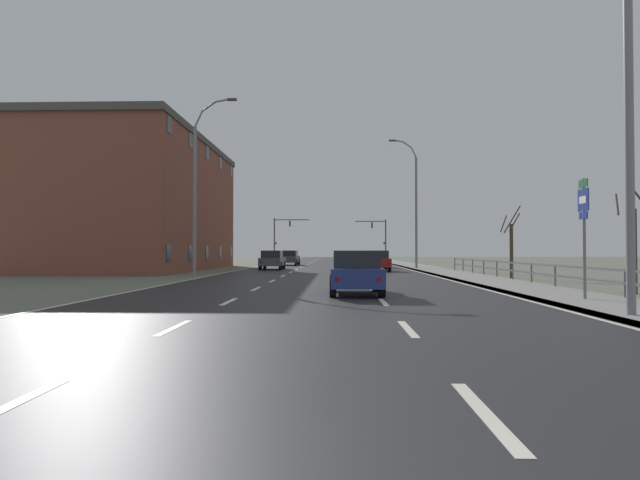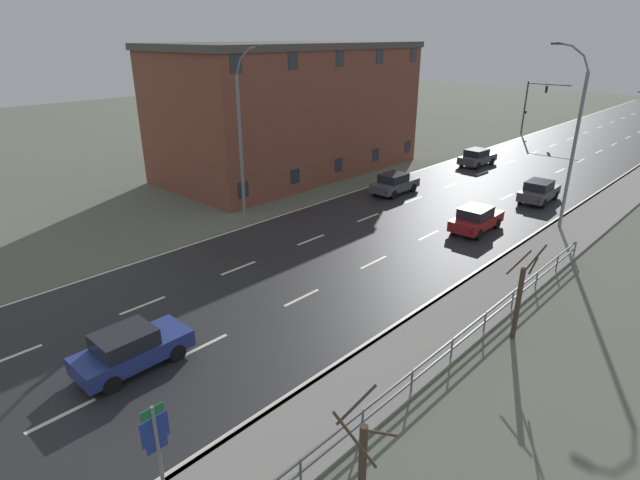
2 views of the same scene
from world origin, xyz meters
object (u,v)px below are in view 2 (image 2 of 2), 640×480
traffic_signal_left (533,100)px  car_near_left (395,183)px  street_lamp_left_bank (242,141)px  brick_building (290,109)px  street_lamp_midground (572,143)px  car_mid_centre (477,157)px  car_far_right (539,191)px  car_near_right (476,219)px  highway_sign (159,454)px  car_far_left (131,348)px

traffic_signal_left → car_near_left: 31.60m
street_lamp_left_bank → traffic_signal_left: bearing=89.4°
traffic_signal_left → brick_building: brick_building is taller
street_lamp_midground → brick_building: size_ratio=0.48×
car_mid_centre → car_far_right: bearing=-37.0°
car_near_right → car_near_left: 8.91m
car_far_right → car_near_right: same height
car_far_right → street_lamp_midground: bearing=-58.8°
car_far_right → car_mid_centre: same height
car_far_right → car_mid_centre: (-8.44, 6.96, 0.00)m
highway_sign → car_far_left: (-6.79, 2.65, -1.60)m
street_lamp_midground → highway_sign: size_ratio=2.91×
highway_sign → car_near_left: (-12.75, 27.15, -1.60)m
car_far_left → brick_building: bearing=124.4°
car_far_left → car_mid_centre: same height
street_lamp_midground → car_mid_centre: street_lamp_midground is taller
street_lamp_left_bank → car_near_left: street_lamp_left_bank is taller
car_near_right → brick_building: (-19.25, 2.75, 4.55)m
street_lamp_midground → street_lamp_left_bank: street_lamp_midground is taller
car_near_right → street_lamp_left_bank: bearing=-144.1°
traffic_signal_left → brick_building: (-8.25, -31.70, 1.30)m
street_lamp_midground → highway_sign: street_lamp_midground is taller
highway_sign → car_near_right: 24.48m
car_mid_centre → street_lamp_left_bank: bearing=-95.5°
street_lamp_left_bank → car_near_right: (11.41, 8.75, -4.46)m
highway_sign → car_mid_centre: (-12.42, 39.60, -1.60)m
car_near_right → car_far_left: 21.51m
street_lamp_left_bank → car_near_left: size_ratio=2.62×
car_near_right → brick_building: brick_building is taller
street_lamp_left_bank → traffic_signal_left: size_ratio=1.74×
car_far_right → car_far_left: 30.12m
car_near_right → car_near_left: same height
car_near_left → street_lamp_midground: bearing=4.9°
car_near_right → car_far_left: same height
car_near_right → car_far_left: (-2.38, -21.38, 0.00)m
traffic_signal_left → car_near_left: size_ratio=1.50×
car_mid_centre → brick_building: brick_building is taller
car_near_right → car_mid_centre: size_ratio=0.99×
traffic_signal_left → car_far_right: bearing=-66.1°
car_far_left → car_near_left: same height
street_lamp_left_bank → car_near_right: 15.06m
highway_sign → car_far_right: bearing=96.9°
car_near_left → brick_building: 11.82m
street_lamp_left_bank → car_far_right: bearing=55.7°
car_far_right → car_mid_centre: size_ratio=1.00×
street_lamp_left_bank → brick_building: street_lamp_left_bank is taller
car_far_right → brick_building: brick_building is taller
street_lamp_midground → brick_building: 22.76m
car_far_right → car_near_right: (-0.44, -8.62, 0.00)m
car_far_right → street_lamp_left_bank: bearing=-126.9°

